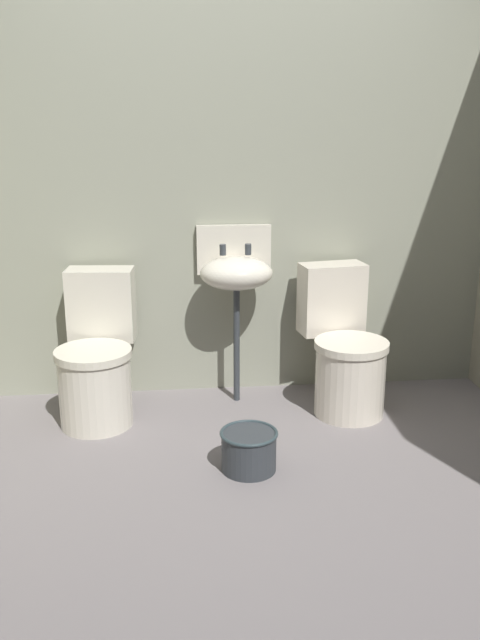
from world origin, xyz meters
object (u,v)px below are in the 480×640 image
at_px(toilet_right, 344,353).
at_px(bucket, 249,450).
at_px(sink, 236,271).
at_px(toilet_left, 97,362).

height_order(toilet_right, bucket, toilet_right).
relative_size(toilet_right, sink, 0.79).
xyz_separation_m(toilet_left, toilet_right, (1.35, 0.00, 0.00)).
bearing_deg(bucket, sink, 88.65).
bearing_deg(toilet_right, sink, -27.17).
distance_m(toilet_left, bucket, 1.01).
height_order(toilet_left, bucket, toilet_left).
relative_size(toilet_left, bucket, 2.88).
height_order(toilet_left, sink, sink).
relative_size(sink, bucket, 3.65).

